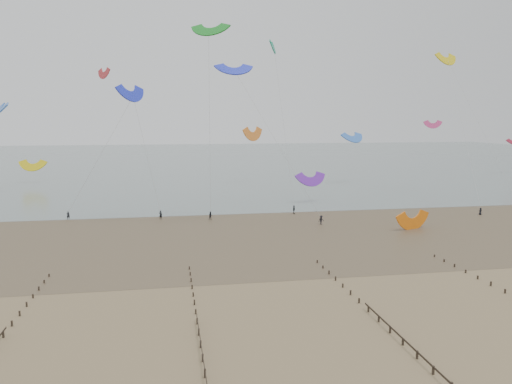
% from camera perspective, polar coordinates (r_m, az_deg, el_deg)
% --- Properties ---
extents(ground, '(500.00, 500.00, 0.00)m').
position_cam_1_polar(ground, '(59.80, 6.69, -11.46)').
color(ground, brown).
rests_on(ground, ground).
extents(sea_and_shore, '(500.00, 665.00, 0.03)m').
position_cam_1_polar(sea_and_shore, '(91.36, -1.98, -4.42)').
color(sea_and_shore, '#475654').
rests_on(sea_and_shore, ground).
extents(groynes, '(72.16, 50.16, 1.00)m').
position_cam_1_polar(groynes, '(44.91, 19.26, -18.23)').
color(groynes, black).
rests_on(groynes, ground).
extents(kitesurfer_lead, '(0.79, 0.69, 1.82)m').
position_cam_1_polar(kitesurfer_lead, '(103.12, -10.84, -2.58)').
color(kitesurfer_lead, black).
rests_on(kitesurfer_lead, ground).
extents(kitesurfers, '(100.59, 14.36, 1.87)m').
position_cam_1_polar(kitesurfers, '(105.88, 9.76, -2.28)').
color(kitesurfers, black).
rests_on(kitesurfers, ground).
extents(grounded_kite, '(8.29, 7.39, 3.78)m').
position_cam_1_polar(grounded_kite, '(96.91, 17.47, -4.07)').
color(grounded_kite, orange).
rests_on(grounded_kite, ground).
extents(kites_airborne, '(221.29, 110.84, 37.20)m').
position_cam_1_polar(kites_airborne, '(139.08, -8.15, 8.07)').
color(kites_airborne, '#0D8E67').
rests_on(kites_airborne, ground).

